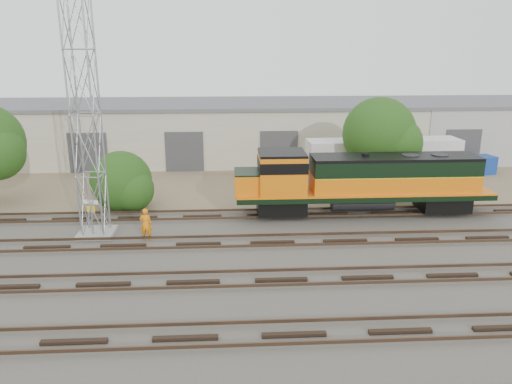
{
  "coord_description": "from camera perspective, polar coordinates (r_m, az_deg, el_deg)",
  "views": [
    {
      "loc": [
        -2.33,
        -23.58,
        10.37
      ],
      "look_at": [
        -0.75,
        4.0,
        2.2
      ],
      "focal_mm": 35.0,
      "sensor_mm": 36.0,
      "label": 1
    }
  ],
  "objects": [
    {
      "name": "ground",
      "position": [
        25.86,
        2.19,
        -7.17
      ],
      "size": [
        140.0,
        140.0,
        0.0
      ],
      "primitive_type": "plane",
      "color": "#47423A",
      "rests_on": "ground"
    },
    {
      "name": "dirt_strip",
      "position": [
        40.01,
        0.18,
        1.47
      ],
      "size": [
        80.0,
        16.0,
        0.02
      ],
      "primitive_type": "cube",
      "color": "#726047",
      "rests_on": "ground"
    },
    {
      "name": "tracks",
      "position": [
        23.13,
        2.9,
        -9.97
      ],
      "size": [
        80.0,
        20.4,
        0.28
      ],
      "color": "black",
      "rests_on": "ground"
    },
    {
      "name": "warehouse",
      "position": [
        47.25,
        -0.35,
        7.07
      ],
      "size": [
        58.4,
        10.4,
        5.3
      ],
      "color": "beige",
      "rests_on": "ground"
    },
    {
      "name": "locomotive",
      "position": [
        31.74,
        11.73,
        1.27
      ],
      "size": [
        16.04,
        2.81,
        3.86
      ],
      "color": "black",
      "rests_on": "tracks"
    },
    {
      "name": "signal_tower",
      "position": [
        28.3,
        -18.88,
        7.91
      ],
      "size": [
        1.99,
        1.99,
        13.48
      ],
      "rotation": [
        0.0,
        0.0,
        -0.09
      ],
      "color": "gray",
      "rests_on": "ground"
    },
    {
      "name": "sign_post",
      "position": [
        28.95,
        -18.32,
        -2.08
      ],
      "size": [
        0.9,
        0.27,
        2.25
      ],
      "color": "gray",
      "rests_on": "ground"
    },
    {
      "name": "worker",
      "position": [
        28.04,
        -12.47,
        -3.63
      ],
      "size": [
        0.71,
        0.5,
        1.84
      ],
      "primitive_type": "imported",
      "rotation": [
        0.0,
        0.0,
        3.05
      ],
      "color": "orange",
      "rests_on": "ground"
    },
    {
      "name": "semi_trailer",
      "position": [
        39.11,
        14.69,
        3.93
      ],
      "size": [
        11.68,
        2.92,
        3.56
      ],
      "rotation": [
        0.0,
        0.0,
        0.05
      ],
      "color": "silver",
      "rests_on": "ground"
    },
    {
      "name": "dumpster_blue",
      "position": [
        45.84,
        24.53,
        2.86
      ],
      "size": [
        1.92,
        1.84,
        1.5
      ],
      "primitive_type": "cube",
      "rotation": [
        0.0,
        0.0,
        0.24
      ],
      "color": "navy",
      "rests_on": "ground"
    },
    {
      "name": "tree_mid",
      "position": [
        33.71,
        -14.84,
        0.95
      ],
      "size": [
        4.21,
        4.01,
        4.01
      ],
      "color": "#382619",
      "rests_on": "ground"
    },
    {
      "name": "tree_east",
      "position": [
        36.26,
        14.36,
        6.2
      ],
      "size": [
        5.38,
        5.13,
        6.92
      ],
      "color": "#382619",
      "rests_on": "ground"
    }
  ]
}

